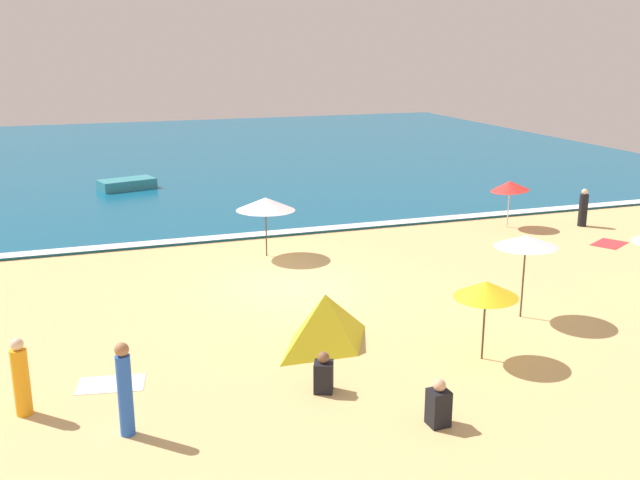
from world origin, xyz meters
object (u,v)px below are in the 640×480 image
at_px(beachgoer_5, 21,379).
at_px(beach_tent, 325,320).
at_px(beach_umbrella_2, 486,289).
at_px(beach_umbrella_4, 526,241).
at_px(beach_umbrella_0, 266,204).
at_px(beachgoer_0, 439,405).
at_px(small_boat_0, 127,184).
at_px(beachgoer_3, 583,209).
at_px(beachgoer_1, 125,390).
at_px(beachgoer_4, 324,374).
at_px(beach_umbrella_6, 510,186).

bearing_deg(beachgoer_5, beach_tent, 10.59).
height_order(beach_umbrella_2, beach_umbrella_4, beach_umbrella_4).
bearing_deg(beach_umbrella_0, beach_umbrella_2, -75.33).
relative_size(beachgoer_0, small_boat_0, 0.33).
distance_m(beach_tent, beachgoer_0, 4.52).
xyz_separation_m(beachgoer_0, beachgoer_3, (13.28, 12.53, 0.30)).
distance_m(beach_umbrella_2, beachgoer_1, 8.41).
bearing_deg(beachgoer_0, beach_tent, 100.41).
distance_m(beachgoer_1, beachgoer_4, 4.24).
height_order(beach_umbrella_0, beachgoer_4, beach_umbrella_0).
bearing_deg(beachgoer_5, beachgoer_0, -21.94).
distance_m(beachgoer_1, beachgoer_5, 2.45).
distance_m(beach_umbrella_2, beachgoer_0, 3.73).
bearing_deg(beachgoer_4, beach_umbrella_6, 43.38).
relative_size(beachgoer_0, beachgoer_1, 0.52).
xyz_separation_m(beach_umbrella_6, beachgoer_4, (-11.91, -11.26, -1.32)).
bearing_deg(beach_tent, beach_umbrella_0, 85.41).
bearing_deg(small_boat_0, beach_umbrella_0, -74.75).
xyz_separation_m(beach_umbrella_2, beachgoer_5, (-10.26, 0.68, -0.97)).
height_order(beach_umbrella_0, small_boat_0, beach_umbrella_0).
relative_size(beachgoer_0, beachgoer_4, 1.07).
bearing_deg(beachgoer_1, beach_tent, 29.11).
bearing_deg(beach_umbrella_2, beach_tent, 149.00).
relative_size(beach_umbrella_4, beachgoer_0, 2.39).
height_order(beach_umbrella_0, beach_umbrella_2, beach_umbrella_0).
bearing_deg(beach_umbrella_2, beachgoer_1, -174.36).
relative_size(beach_tent, small_boat_0, 0.93).
xyz_separation_m(beachgoer_5, small_boat_0, (3.89, 23.09, -0.44)).
xyz_separation_m(beach_umbrella_4, beachgoer_3, (8.33, 8.01, -1.44)).
bearing_deg(beachgoer_3, beach_umbrella_2, -136.99).
bearing_deg(beach_umbrella_6, beach_umbrella_4, -120.93).
relative_size(beachgoer_1, beachgoer_4, 2.07).
relative_size(beach_umbrella_6, beachgoer_1, 1.04).
distance_m(beach_umbrella_6, beachgoer_0, 16.88).
bearing_deg(beachgoer_1, beach_umbrella_4, 14.98).
xyz_separation_m(beachgoer_3, small_boat_0, (-17.17, 13.70, -0.38)).
bearing_deg(beach_umbrella_0, beachgoer_5, -128.94).
height_order(beach_umbrella_4, beachgoer_4, beach_umbrella_4).
height_order(beach_umbrella_6, beachgoer_5, beach_umbrella_6).
xyz_separation_m(beachgoer_3, beachgoer_5, (-21.06, -9.39, 0.06)).
bearing_deg(beach_umbrella_0, small_boat_0, 105.25).
relative_size(beachgoer_1, beachgoer_3, 1.22).
height_order(beach_umbrella_4, beachgoer_1, beach_umbrella_4).
bearing_deg(beach_umbrella_6, beachgoer_3, -15.27).
bearing_deg(beach_umbrella_2, beachgoer_5, 176.22).
distance_m(beachgoer_4, small_boat_0, 24.23).
bearing_deg(beachgoer_0, beach_umbrella_4, 42.42).
height_order(beach_tent, beachgoer_1, beachgoer_1).
bearing_deg(beach_umbrella_4, beachgoer_3, 43.87).
xyz_separation_m(beachgoer_1, beachgoer_3, (19.13, 10.90, -0.22)).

